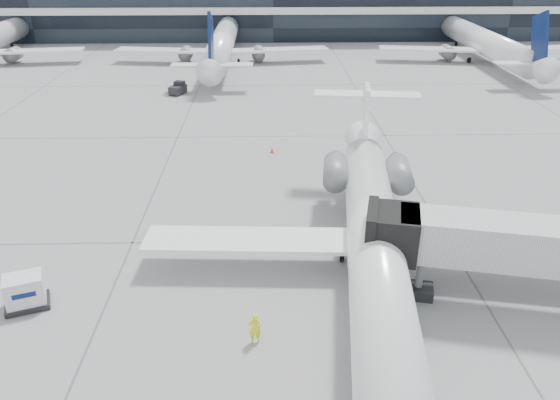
{
  "coord_description": "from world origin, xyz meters",
  "views": [
    {
      "loc": [
        -1.46,
        -29.99,
        17.47
      ],
      "look_at": [
        -0.65,
        0.59,
        2.6
      ],
      "focal_mm": 35.0,
      "sensor_mm": 36.0,
      "label": 1
    }
  ],
  "objects_px": {
    "ramp_worker": "(255,328)",
    "cargo_uld": "(25,292)",
    "regional_jet": "(374,234)",
    "jet_bridge": "(546,247)"
  },
  "relations": [
    {
      "from": "ramp_worker",
      "to": "cargo_uld",
      "type": "xyz_separation_m",
      "value": [
        -11.91,
        3.11,
        0.07
      ]
    },
    {
      "from": "regional_jet",
      "to": "cargo_uld",
      "type": "xyz_separation_m",
      "value": [
        -18.45,
        -2.58,
        -1.68
      ]
    },
    {
      "from": "regional_jet",
      "to": "ramp_worker",
      "type": "xyz_separation_m",
      "value": [
        -6.53,
        -5.69,
        -1.75
      ]
    },
    {
      "from": "regional_jet",
      "to": "jet_bridge",
      "type": "xyz_separation_m",
      "value": [
        7.75,
        -3.48,
        1.14
      ]
    },
    {
      "from": "regional_jet",
      "to": "cargo_uld",
      "type": "bearing_deg",
      "value": -165.11
    },
    {
      "from": "jet_bridge",
      "to": "ramp_worker",
      "type": "distance_m",
      "value": 14.74
    },
    {
      "from": "regional_jet",
      "to": "cargo_uld",
      "type": "distance_m",
      "value": 18.7
    },
    {
      "from": "ramp_worker",
      "to": "cargo_uld",
      "type": "height_order",
      "value": "cargo_uld"
    },
    {
      "from": "regional_jet",
      "to": "ramp_worker",
      "type": "distance_m",
      "value": 8.84
    },
    {
      "from": "ramp_worker",
      "to": "cargo_uld",
      "type": "bearing_deg",
      "value": -25.74
    }
  ]
}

